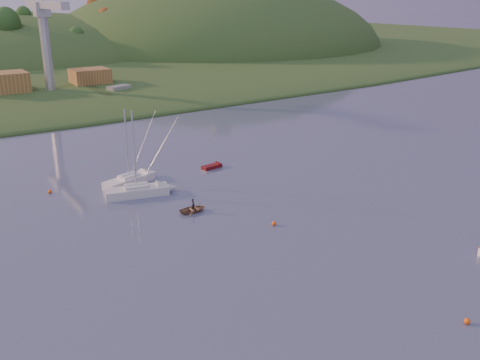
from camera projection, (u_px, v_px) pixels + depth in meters
shore_slope at (3, 78)px, 161.01m from camera, size 640.00×150.00×7.00m
hill_center at (6, 61)px, 201.49m from camera, size 140.00×120.00×36.00m
hill_right at (219, 52)px, 234.59m from camera, size 150.00×130.00×60.00m
wharf at (62, 94)px, 129.60m from camera, size 42.00×16.00×2.40m
shed_west at (2, 83)px, 122.33m from camera, size 11.00×8.00×4.80m
shed_east at (90, 77)px, 134.33m from camera, size 9.00×7.00×4.00m
dock_crane at (46, 27)px, 119.91m from camera, size 3.20×28.00×20.30m
sailboat_near at (129, 179)px, 71.69m from camera, size 7.72×4.30×10.27m
sailboat_far at (137, 190)px, 67.59m from camera, size 8.27×4.27×10.99m
canoe at (193, 209)px, 62.71m from camera, size 3.27×2.35×0.67m
paddler at (193, 206)px, 62.59m from camera, size 0.34×0.52×1.42m
red_tender at (215, 166)px, 78.84m from camera, size 3.69×1.68×1.21m
work_vessel at (119, 94)px, 128.88m from camera, size 13.72×8.34×3.33m
buoy_1 at (274, 223)px, 59.07m from camera, size 0.50×0.50×0.50m
buoy_3 at (50, 191)px, 68.56m from camera, size 0.50×0.50×0.50m
buoy_4 at (467, 321)px, 41.47m from camera, size 0.50×0.50×0.50m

